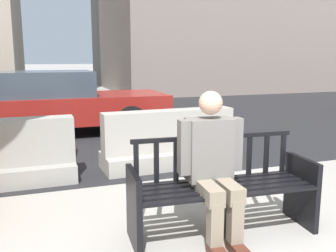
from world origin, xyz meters
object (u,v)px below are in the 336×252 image
street_bench (222,191)px  seated_person (213,163)px  car_sedan_mid (51,103)px  jersey_barrier_centre (169,143)px

street_bench → seated_person: (-0.12, -0.05, 0.29)m
street_bench → car_sedan_mid: car_sedan_mid is taller
car_sedan_mid → seated_person: bearing=-77.9°
seated_person → car_sedan_mid: (-1.14, 5.34, -0.04)m
street_bench → car_sedan_mid: bearing=103.4°
seated_person → car_sedan_mid: bearing=102.1°
seated_person → car_sedan_mid: size_ratio=0.28×
street_bench → car_sedan_mid: (-1.26, 5.30, 0.26)m
jersey_barrier_centre → car_sedan_mid: bearing=116.8°
street_bench → jersey_barrier_centre: size_ratio=0.85×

